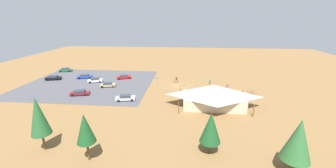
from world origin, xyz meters
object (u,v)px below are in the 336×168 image
at_px(pine_far_west, 211,128).
at_px(bicycle_teal_lone_west, 253,94).
at_px(car_silver_second_row, 125,98).
at_px(bicycle_purple_near_sign, 176,82).
at_px(bicycle_red_mid_cluster, 228,86).
at_px(car_black_aisle_side, 53,78).
at_px(car_red_back_corner, 124,77).
at_px(bike_pavilion, 214,95).
at_px(pine_west, 298,140).
at_px(trash_bin, 177,79).
at_px(car_maroon_by_curb, 80,93).
at_px(car_white_near_entry, 95,80).
at_px(pine_center, 38,116).
at_px(bicycle_orange_yard_front, 251,92).
at_px(bicycle_black_back_row, 214,87).
at_px(pine_mideast, 85,128).
at_px(car_blue_mid_lot, 85,76).
at_px(car_green_far_end, 65,70).
at_px(lot_sign, 157,80).
at_px(visitor_crossing_yard, 210,81).
at_px(bicycle_blue_edge_south, 190,91).
at_px(car_tan_inner_stall, 108,85).
at_px(bicycle_green_front_row, 242,93).
at_px(bicycle_white_yard_right, 254,97).
at_px(bicycle_yellow_yard_center, 211,90).
at_px(bicycle_silver_near_porch, 182,85).

relative_size(pine_far_west, bicycle_teal_lone_west, 4.43).
bearing_deg(bicycle_teal_lone_west, car_silver_second_row, 10.84).
bearing_deg(bicycle_purple_near_sign, bicycle_red_mid_cluster, 170.42).
relative_size(car_black_aisle_side, car_red_back_corner, 0.98).
height_order(bike_pavilion, pine_west, pine_west).
height_order(trash_bin, car_red_back_corner, car_red_back_corner).
height_order(car_maroon_by_curb, car_white_near_entry, car_white_near_entry).
distance_m(pine_center, bicycle_orange_yard_front, 48.07).
height_order(bicycle_black_back_row, bicycle_teal_lone_west, bicycle_black_back_row).
xyz_separation_m(pine_mideast, car_blue_mid_lot, (19.85, -39.29, -4.31)).
bearing_deg(pine_mideast, car_green_far_end, -56.53).
distance_m(lot_sign, bicycle_teal_lone_west, 27.24).
relative_size(car_white_near_entry, visitor_crossing_yard, 2.72).
bearing_deg(bicycle_teal_lone_west, car_blue_mid_lot, -12.56).
xyz_separation_m(bicycle_purple_near_sign, bicycle_blue_edge_south, (-4.12, 8.23, -0.01)).
height_order(pine_mideast, visitor_crossing_yard, pine_mideast).
xyz_separation_m(bicycle_purple_near_sign, car_tan_inner_stall, (19.48, 5.68, 0.34)).
relative_size(bike_pavilion, bicycle_purple_near_sign, 8.96).
bearing_deg(bicycle_orange_yard_front, visitor_crossing_yard, -35.32).
height_order(bicycle_red_mid_cluster, bicycle_blue_edge_south, bicycle_red_mid_cluster).
height_order(bicycle_green_front_row, bicycle_white_yard_right, bicycle_green_front_row).
distance_m(bike_pavilion, pine_mideast, 28.38).
bearing_deg(bicycle_yellow_yard_center, bicycle_purple_near_sign, -33.19).
relative_size(bike_pavilion, car_red_back_corner, 3.11).
bearing_deg(car_silver_second_row, bicycle_red_mid_cluster, -154.46).
distance_m(bike_pavilion, car_green_far_end, 57.40).
height_order(bike_pavilion, bicycle_silver_near_porch, bike_pavilion).
bearing_deg(lot_sign, bicycle_teal_lone_west, 164.41).
relative_size(bicycle_red_mid_cluster, car_maroon_by_curb, 0.27).
xyz_separation_m(bicycle_red_mid_cluster, car_black_aisle_side, (54.58, -2.00, 0.39)).
height_order(pine_far_west, bicycle_red_mid_cluster, pine_far_west).
xyz_separation_m(pine_mideast, bicycle_green_front_row, (-28.09, -28.55, -4.69)).
bearing_deg(visitor_crossing_yard, lot_sign, 6.16).
distance_m(bicycle_white_yard_right, car_green_far_end, 65.08).
height_order(pine_west, bicycle_silver_near_porch, pine_west).
relative_size(bicycle_silver_near_porch, car_red_back_corner, 0.32).
relative_size(car_red_back_corner, visitor_crossing_yard, 2.93).
height_order(bicycle_purple_near_sign, car_tan_inner_stall, car_tan_inner_stall).
relative_size(pine_far_west, car_red_back_corner, 1.30).
bearing_deg(bicycle_purple_near_sign, pine_center, 62.84).
distance_m(pine_far_west, bicycle_white_yard_right, 26.76).
distance_m(bicycle_red_mid_cluster, bicycle_silver_near_porch, 13.25).
bearing_deg(car_red_back_corner, car_tan_inner_stall, 75.71).
distance_m(lot_sign, bicycle_red_mid_cluster, 20.91).
bearing_deg(bicycle_silver_near_porch, bicycle_purple_near_sign, -59.48).
xyz_separation_m(bicycle_purple_near_sign, bicycle_white_yard_right, (-20.17, 10.91, -0.01)).
height_order(bicycle_yellow_yard_center, car_red_back_corner, car_red_back_corner).
relative_size(trash_bin, bicycle_white_yard_right, 0.66).
relative_size(bicycle_teal_lone_west, car_blue_mid_lot, 0.29).
distance_m(pine_far_west, bicycle_red_mid_cluster, 32.54).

